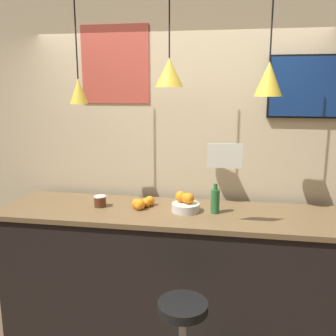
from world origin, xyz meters
name	(u,v)px	position (x,y,z in m)	size (l,w,h in m)	color
back_wall	(177,154)	(0.00, 1.09, 1.45)	(8.00, 0.06, 2.90)	beige
service_counter	(168,272)	(0.00, 0.62, 0.54)	(2.71, 0.72, 1.07)	black
bar_stool	(182,336)	(0.21, -0.07, 0.45)	(0.38, 0.38, 0.70)	#B7B7BC
fruit_bowl	(185,204)	(0.14, 0.63, 1.13)	(0.22, 0.22, 0.15)	beige
orange_pile	(142,203)	(-0.22, 0.65, 1.11)	(0.17, 0.21, 0.09)	orange
juice_bottle	(215,201)	(0.37, 0.63, 1.17)	(0.07, 0.07, 0.24)	#286B33
spread_jar	(100,201)	(-0.57, 0.63, 1.12)	(0.10, 0.10, 0.09)	#562D19
pendant_lamp_left	(79,90)	(-0.73, 0.68, 2.01)	(0.15, 0.15, 0.89)	black
pendant_lamp_middle	(169,72)	(0.00, 0.68, 2.15)	(0.22, 0.22, 0.76)	black
pendant_lamp_right	(269,79)	(0.73, 0.68, 2.10)	(0.21, 0.21, 0.83)	black
mounted_tv	(308,87)	(1.08, 1.03, 2.04)	(0.63, 0.04, 0.50)	black
hanging_menu_board	(225,156)	(0.44, 0.34, 1.58)	(0.24, 0.01, 0.17)	white
wall_poster	(115,64)	(-0.55, 1.05, 2.23)	(0.61, 0.01, 0.67)	#C64C3D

